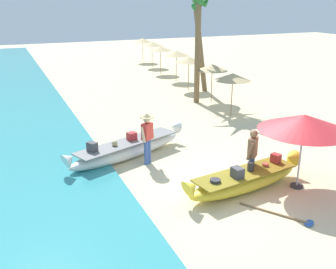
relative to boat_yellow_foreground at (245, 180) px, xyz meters
name	(u,v)px	position (x,y,z in m)	size (l,w,h in m)	color
ground_plane	(235,185)	(-0.09, 0.35, -0.30)	(80.00, 80.00, 0.00)	beige
boat_yellow_foreground	(245,180)	(0.00, 0.00, 0.00)	(4.05, 1.40, 0.84)	yellow
boat_white_midground	(128,149)	(-2.26, 3.48, 0.01)	(4.63, 2.33, 0.86)	white
person_vendor_hatted	(147,135)	(-1.82, 2.77, 0.67)	(0.56, 0.47, 1.68)	#3D5BA8
person_tourist_customer	(252,153)	(0.44, 0.36, 0.59)	(0.53, 0.52, 1.58)	#3D5BA8
patio_umbrella_large	(304,123)	(1.45, -0.43, 1.58)	(2.43, 2.43, 2.12)	#B7B7BC
parasol_row_0	(233,77)	(3.57, 6.46, 1.44)	(1.60, 1.60, 1.91)	#8E6B47
parasol_row_1	(212,67)	(3.97, 9.00, 1.44)	(1.60, 1.60, 1.91)	#8E6B47
parasol_row_2	(189,60)	(4.06, 11.84, 1.44)	(1.60, 1.60, 1.91)	#8E6B47
parasol_row_3	(176,53)	(4.53, 14.58, 1.44)	(1.60, 1.60, 1.91)	#8E6B47
parasol_row_4	(161,48)	(4.57, 17.30, 1.44)	(1.60, 1.60, 1.91)	#8E6B47
parasol_row_5	(152,44)	(5.02, 20.11, 1.44)	(1.60, 1.60, 1.91)	#8E6B47
parasol_row_6	(143,40)	(5.23, 22.79, 1.44)	(1.60, 1.60, 1.91)	#8E6B47
palm_tree_tall_inland	(198,10)	(3.16, 9.15, 4.19)	(2.58, 2.80, 5.67)	brown
paddle	(284,216)	(0.08, -1.60, -0.27)	(1.19, 1.66, 0.05)	#8E6B47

